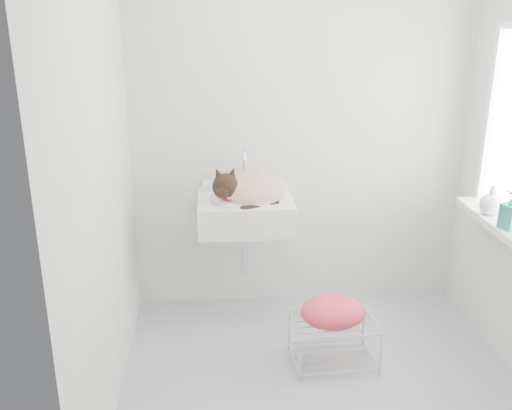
{
  "coord_description": "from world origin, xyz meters",
  "views": [
    {
      "loc": [
        -0.56,
        -2.65,
        1.99
      ],
      "look_at": [
        -0.33,
        0.5,
        0.88
      ],
      "focal_mm": 40.6,
      "sensor_mm": 36.0,
      "label": 1
    }
  ],
  "objects": [
    {
      "name": "wire_rack",
      "position": [
        0.1,
        0.2,
        0.15
      ],
      "size": [
        0.48,
        0.35,
        0.28
      ],
      "primitive_type": "cube",
      "rotation": [
        0.0,
        0.0,
        0.05
      ],
      "color": "silver",
      "rests_on": "floor"
    },
    {
      "name": "floor",
      "position": [
        0.0,
        0.0,
        0.0
      ],
      "size": [
        2.2,
        2.0,
        0.02
      ],
      "primitive_type": "cube",
      "color": "#A3A8AE",
      "rests_on": "ground"
    },
    {
      "name": "towel",
      "position": [
        0.08,
        0.16,
        0.31
      ],
      "size": [
        0.38,
        0.28,
        0.15
      ],
      "primitive_type": "ellipsoid",
      "rotation": [
        0.0,
        0.0,
        0.07
      ],
      "color": "#D74600",
      "rests_on": "wire_rack"
    },
    {
      "name": "cat",
      "position": [
        -0.36,
        0.72,
        0.89
      ],
      "size": [
        0.5,
        0.44,
        0.29
      ],
      "rotation": [
        0.0,
        0.0,
        0.19
      ],
      "color": "#CAB291",
      "rests_on": "sink"
    },
    {
      "name": "sink",
      "position": [
        -0.38,
        0.74,
        0.85
      ],
      "size": [
        0.58,
        0.51,
        0.23
      ],
      "primitive_type": "cube",
      "color": "white",
      "rests_on": "back_wall"
    },
    {
      "name": "windowsill",
      "position": [
        1.01,
        0.2,
        0.83
      ],
      "size": [
        0.16,
        0.88,
        0.04
      ],
      "primitive_type": "cube",
      "color": "white",
      "rests_on": "right_wall"
    },
    {
      "name": "bottle_c",
      "position": [
        1.0,
        0.33,
        0.85
      ],
      "size": [
        0.16,
        0.16,
        0.17
      ],
      "primitive_type": "imported",
      "rotation": [
        0.0,
        0.0,
        4.46
      ],
      "color": "silver",
      "rests_on": "windowsill"
    },
    {
      "name": "left_wall",
      "position": [
        -1.1,
        0.0,
        1.25
      ],
      "size": [
        0.02,
        2.0,
        2.5
      ],
      "primitive_type": "cube",
      "color": "white",
      "rests_on": "ground"
    },
    {
      "name": "back_wall",
      "position": [
        0.0,
        1.0,
        1.25
      ],
      "size": [
        2.2,
        0.02,
        2.5
      ],
      "primitive_type": "cube",
      "color": "white",
      "rests_on": "ground"
    },
    {
      "name": "bottle_b",
      "position": [
        1.0,
        0.11,
        0.85
      ],
      "size": [
        0.12,
        0.12,
        0.2
      ],
      "primitive_type": "imported",
      "rotation": [
        0.0,
        0.0,
        3.5
      ],
      "color": "teal",
      "rests_on": "windowsill"
    },
    {
      "name": "faucet",
      "position": [
        -0.38,
        0.92,
        0.99
      ],
      "size": [
        0.21,
        0.15,
        0.21
      ],
      "primitive_type": null,
      "color": "silver",
      "rests_on": "sink"
    }
  ]
}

